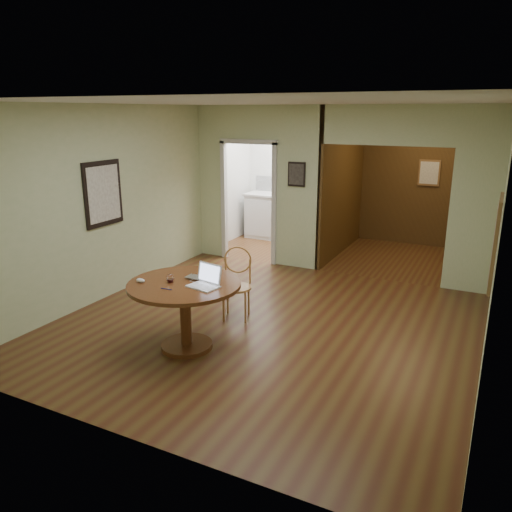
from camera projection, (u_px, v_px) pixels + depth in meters
The scene contains 11 objects.
floor at pixel (264, 326), 6.26m from camera, with size 5.00×5.00×0.00m, color #4A2415.
room_shell at pixel (316, 189), 8.76m from camera, with size 5.20×7.50×5.00m.
dining_table at pixel (185, 300), 5.54m from camera, with size 1.25×1.25×0.78m.
chair at pixel (237, 279), 6.43m from camera, with size 0.50×0.50×0.93m.
open_laptop at pixel (206, 280), 5.38m from camera, with size 0.36×0.34×0.23m.
closed_laptop at pixel (199, 280), 5.53m from camera, with size 0.36×0.23×0.03m, color silver.
mouse at pixel (140, 280), 5.49m from camera, with size 0.11×0.06×0.05m, color white.
wine_glass at pixel (170, 278), 5.49m from camera, with size 0.09×0.09×0.10m, color white, non-canonical shape.
pen at pixel (166, 289), 5.28m from camera, with size 0.01×0.01×0.14m, color #0C165A.
kitchen_cabinet at pixel (293, 218), 10.31m from camera, with size 2.06×0.60×0.94m.
grocery_bag at pixel (318, 190), 9.91m from camera, with size 0.29×0.25×0.29m, color beige.
Camera 1 is at (2.49, -5.19, 2.60)m, focal length 35.00 mm.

